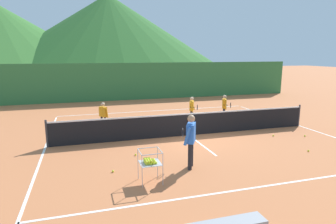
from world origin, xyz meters
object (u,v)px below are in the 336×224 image
tennis_ball_0 (136,155)px  student_2 (224,105)px  tennis_ball_3 (113,171)px  tennis_ball_4 (273,135)px  tennis_ball_5 (305,136)px  student_1 (192,107)px  student_0 (103,114)px  tennis_net (189,124)px  tennis_ball_2 (308,151)px  instructor (191,136)px  ball_cart (150,161)px

tennis_ball_0 → student_2: bearing=35.8°
tennis_ball_3 → student_2: bearing=39.1°
tennis_ball_4 → tennis_ball_5: (1.24, -0.43, 0.00)m
student_1 → tennis_ball_0: bearing=-132.7°
student_0 → student_1: (4.35, 0.09, 0.03)m
tennis_ball_0 → tennis_ball_3: bearing=-126.5°
tennis_ball_0 → tennis_ball_3: 1.51m
tennis_net → student_0: size_ratio=8.82×
student_1 → tennis_ball_3: 6.82m
tennis_ball_2 → tennis_ball_3: 6.91m
student_0 → tennis_ball_5: 8.84m
instructor → ball_cart: bearing=-155.6°
tennis_net → ball_cart: tennis_net is taller
ball_cart → tennis_ball_2: size_ratio=13.22×
student_0 → tennis_ball_4: size_ratio=18.98×
student_2 → tennis_net: bearing=-143.1°
tennis_net → tennis_ball_0: (-2.66, -1.84, -0.47)m
student_0 → tennis_net: bearing=-29.4°
tennis_ball_4 → tennis_ball_3: bearing=-164.8°
student_1 → tennis_ball_2: size_ratio=19.77×
student_0 → tennis_ball_3: student_0 is taller
tennis_net → ball_cart: (-2.66, -4.02, 0.10)m
tennis_net → student_0: (-3.43, 1.93, 0.27)m
ball_cart → tennis_ball_4: (6.05, 2.85, -0.56)m
tennis_ball_3 → tennis_ball_2: bearing=-1.3°
student_0 → tennis_ball_0: (0.78, -3.77, -0.74)m
tennis_ball_3 → tennis_ball_4: same height
instructor → tennis_ball_0: 2.30m
tennis_net → tennis_ball_5: bearing=-19.1°
student_0 → tennis_ball_2: bearing=-37.1°
tennis_net → student_0: student_0 is taller
student_1 → tennis_ball_0: 5.32m
tennis_ball_2 → tennis_ball_3: size_ratio=1.00×
instructor → tennis_ball_4: size_ratio=24.43×
tennis_ball_2 → student_1: bearing=115.0°
tennis_ball_2 → tennis_ball_4: size_ratio=1.00×
student_0 → tennis_ball_0: bearing=-78.4°
student_2 → tennis_ball_2: student_2 is taller
student_2 → tennis_ball_4: 3.38m
tennis_ball_3 → tennis_ball_5: same height
tennis_ball_4 → tennis_ball_5: same height
student_1 → ball_cart: (-3.58, -6.05, -0.21)m
tennis_ball_2 → tennis_ball_4: same height
ball_cart → instructor: bearing=24.4°
student_2 → tennis_ball_3: size_ratio=20.01×
student_2 → tennis_ball_4: bearing=-78.6°
instructor → tennis_ball_4: 5.21m
tennis_net → instructor: instructor is taller
tennis_ball_5 → instructor: bearing=-163.2°
tennis_ball_0 → tennis_ball_4: size_ratio=1.00×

